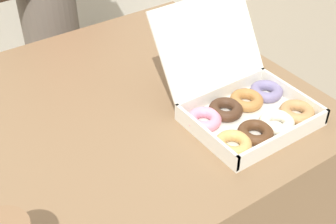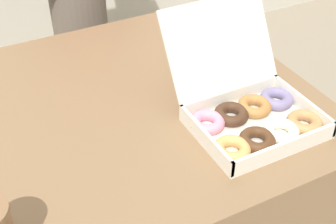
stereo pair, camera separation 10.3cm
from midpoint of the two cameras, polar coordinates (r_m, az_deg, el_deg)
name	(u,v)px [view 2 (the right image)]	position (r m, az deg, el deg)	size (l,w,h in m)	color
table	(133,202)	(1.47, -2.23, -10.98)	(0.95, 0.87, 0.77)	brown
donut_box	(250,111)	(1.14, 12.52, 0.04)	(0.31, 0.35, 0.24)	silver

